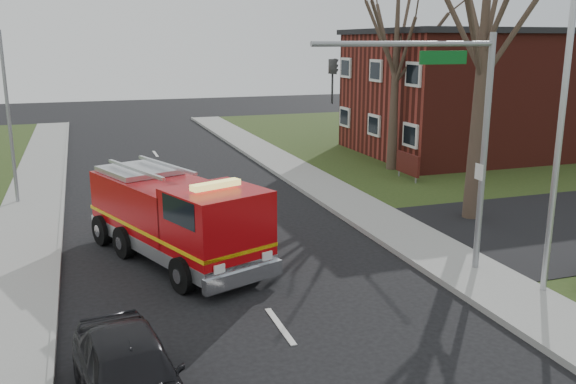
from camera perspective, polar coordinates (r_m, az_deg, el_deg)
name	(u,v)px	position (r m, az deg, el deg)	size (l,w,h in m)	color
ground	(280,326)	(14.77, -0.75, -12.46)	(120.00, 120.00, 0.00)	black
sidewalk_right	(499,290)	(17.50, 19.16, -8.64)	(2.40, 80.00, 0.15)	gray
brick_building	(490,92)	(38.43, 18.38, 8.89)	(15.40, 10.40, 7.25)	maroon
health_center_sign	(408,164)	(29.57, 11.14, 2.58)	(0.12, 2.00, 1.40)	#461410
bare_tree_near	(485,16)	(23.04, 17.99, 15.39)	(6.00, 6.00, 12.00)	#3B2F23
bare_tree_far	(397,43)	(31.44, 10.12, 13.57)	(5.25, 5.25, 10.50)	#3B2F23
traffic_signal_mast	(447,113)	(16.98, 14.64, 7.21)	(5.29, 0.18, 6.80)	gray
streetlight_pole	(559,125)	(16.62, 24.02, 5.78)	(1.48, 0.16, 8.40)	#B7BABF
utility_pole_far	(9,120)	(26.89, -24.65, 6.13)	(0.14, 0.14, 7.00)	gray
fire_engine	(177,219)	(18.85, -10.38, -2.54)	(4.81, 7.49, 2.86)	#A5070B
parked_car_maroon	(131,375)	(11.79, -14.51, -16.21)	(1.72, 4.28, 1.46)	black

